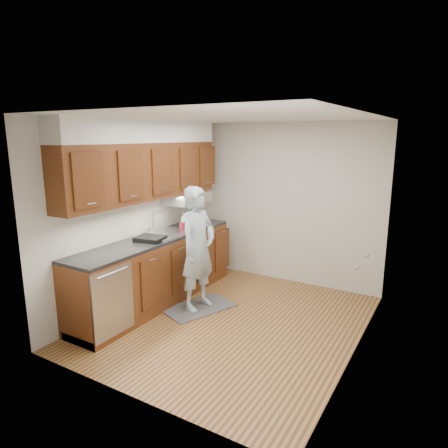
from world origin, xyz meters
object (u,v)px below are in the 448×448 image
at_px(soap_bottle_a, 184,220).
at_px(person, 198,241).
at_px(steel_can, 186,226).
at_px(soap_bottle_c, 192,221).
at_px(soap_bottle_b, 192,220).
at_px(dish_rack, 150,239).
at_px(soda_can, 182,226).

bearing_deg(soap_bottle_a, person, -40.73).
xyz_separation_m(soap_bottle_a, steel_can, (0.11, -0.09, -0.06)).
relative_size(person, soap_bottle_a, 7.86).
relative_size(soap_bottle_a, soap_bottle_c, 1.26).
bearing_deg(soap_bottle_b, dish_rack, -89.76).
xyz_separation_m(soap_bottle_b, soda_can, (0.00, -0.26, -0.04)).
xyz_separation_m(soap_bottle_c, steel_can, (0.04, -0.19, -0.04)).
bearing_deg(soap_bottle_c, soap_bottle_a, -122.97).
distance_m(person, soap_bottle_a, 0.82).
bearing_deg(soap_bottle_b, soap_bottle_a, -113.18).
height_order(soda_can, dish_rack, soda_can).
relative_size(soap_bottle_a, dish_rack, 0.66).
bearing_deg(soap_bottle_b, soda_can, -89.68).
bearing_deg(soap_bottle_a, soap_bottle_b, 66.82).
bearing_deg(person, soda_can, 59.36).
bearing_deg(soap_bottle_c, dish_rack, -90.66).
bearing_deg(steel_can, dish_rack, -93.62).
bearing_deg(person, steel_can, 53.80).
bearing_deg(soda_can, soap_bottle_c, 86.79).
height_order(person, dish_rack, person).
height_order(person, soap_bottle_a, person).
height_order(soap_bottle_b, steel_can, soap_bottle_b).
distance_m(soap_bottle_a, soap_bottle_b, 0.14).
xyz_separation_m(soap_bottle_c, soda_can, (-0.01, -0.24, -0.04)).
height_order(person, steel_can, person).
xyz_separation_m(person, steel_can, (-0.51, 0.44, 0.05)).
relative_size(soap_bottle_c, dish_rack, 0.53).
height_order(steel_can, dish_rack, steel_can).
bearing_deg(person, soap_bottle_c, 45.36).
relative_size(person, steel_can, 16.36).
relative_size(soap_bottle_a, steel_can, 2.08).
relative_size(steel_can, dish_rack, 0.32).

